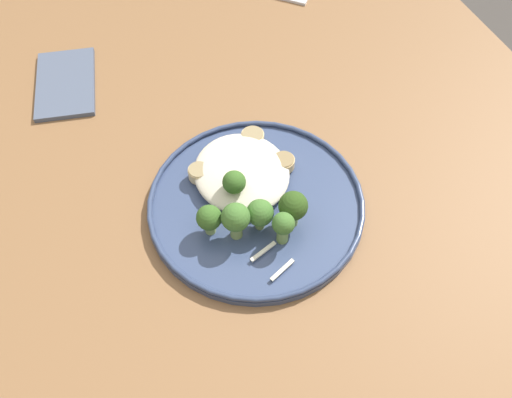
# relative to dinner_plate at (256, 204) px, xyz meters

# --- Properties ---
(ground) EXTENTS (6.00, 6.00, 0.00)m
(ground) POSITION_rel_dinner_plate_xyz_m (-0.00, 0.02, -0.75)
(ground) COLOR #47423D
(wooden_dining_table) EXTENTS (1.40, 1.00, 0.74)m
(wooden_dining_table) POSITION_rel_dinner_plate_xyz_m (-0.00, 0.02, -0.09)
(wooden_dining_table) COLOR brown
(wooden_dining_table) RESTS_ON ground
(dinner_plate) EXTENTS (0.29, 0.29, 0.02)m
(dinner_plate) POSITION_rel_dinner_plate_xyz_m (0.00, 0.00, 0.00)
(dinner_plate) COLOR #38476B
(dinner_plate) RESTS_ON wooden_dining_table
(noodle_bed) EXTENTS (0.14, 0.13, 0.03)m
(noodle_bed) POSITION_rel_dinner_plate_xyz_m (-0.05, -0.00, 0.01)
(noodle_bed) COLOR beige
(noodle_bed) RESTS_ON dinner_plate
(seared_scallop_tilted_round) EXTENTS (0.03, 0.03, 0.02)m
(seared_scallop_tilted_round) POSITION_rel_dinner_plate_xyz_m (-0.07, -0.06, 0.01)
(seared_scallop_tilted_round) COLOR #E5C689
(seared_scallop_tilted_round) RESTS_ON dinner_plate
(seared_scallop_front_small) EXTENTS (0.03, 0.03, 0.02)m
(seared_scallop_front_small) POSITION_rel_dinner_plate_xyz_m (-0.10, 0.04, 0.01)
(seared_scallop_front_small) COLOR #E5C689
(seared_scallop_front_small) RESTS_ON dinner_plate
(seared_scallop_left_edge) EXTENTS (0.03, 0.03, 0.02)m
(seared_scallop_left_edge) POSITION_rel_dinner_plate_xyz_m (-0.04, 0.06, 0.01)
(seared_scallop_left_edge) COLOR #DBB77A
(seared_scallop_left_edge) RESTS_ON dinner_plate
(seared_scallop_right_edge) EXTENTS (0.03, 0.03, 0.02)m
(seared_scallop_right_edge) POSITION_rel_dinner_plate_xyz_m (-0.03, 0.01, 0.01)
(seared_scallop_right_edge) COLOR #E5C689
(seared_scallop_right_edge) RESTS_ON dinner_plate
(broccoli_floret_center_pile) EXTENTS (0.04, 0.04, 0.05)m
(broccoli_floret_center_pile) POSITION_rel_dinner_plate_xyz_m (0.04, -0.01, 0.03)
(broccoli_floret_center_pile) COLOR #7A994C
(broccoli_floret_center_pile) RESTS_ON dinner_plate
(broccoli_floret_tall_stalk) EXTENTS (0.04, 0.04, 0.06)m
(broccoli_floret_tall_stalk) POSITION_rel_dinner_plate_xyz_m (0.04, -0.04, 0.04)
(broccoli_floret_tall_stalk) COLOR #89A356
(broccoli_floret_tall_stalk) RESTS_ON dinner_plate
(broccoli_floret_split_head) EXTENTS (0.03, 0.03, 0.05)m
(broccoli_floret_split_head) POSITION_rel_dinner_plate_xyz_m (-0.02, -0.02, 0.04)
(broccoli_floret_split_head) COLOR #7A994C
(broccoli_floret_split_head) RESTS_ON dinner_plate
(broccoli_floret_left_leaning) EXTENTS (0.04, 0.04, 0.06)m
(broccoli_floret_left_leaning) POSITION_rel_dinner_plate_xyz_m (0.05, 0.03, 0.04)
(broccoli_floret_left_leaning) COLOR #7A994C
(broccoli_floret_left_leaning) RESTS_ON dinner_plate
(broccoli_floret_near_rim) EXTENTS (0.03, 0.03, 0.05)m
(broccoli_floret_near_rim) POSITION_rel_dinner_plate_xyz_m (0.02, -0.07, 0.03)
(broccoli_floret_near_rim) COLOR #89A356
(broccoli_floret_near_rim) RESTS_ON dinner_plate
(broccoli_floret_small_sprig) EXTENTS (0.03, 0.03, 0.05)m
(broccoli_floret_small_sprig) POSITION_rel_dinner_plate_xyz_m (0.06, 0.01, 0.03)
(broccoli_floret_small_sprig) COLOR #7A994C
(broccoli_floret_small_sprig) RESTS_ON dinner_plate
(onion_sliver_long_sliver) EXTENTS (0.02, 0.04, 0.00)m
(onion_sliver_long_sliver) POSITION_rel_dinner_plate_xyz_m (0.11, -0.01, 0.01)
(onion_sliver_long_sliver) COLOR silver
(onion_sliver_long_sliver) RESTS_ON dinner_plate
(onion_sliver_short_strip) EXTENTS (0.02, 0.04, 0.00)m
(onion_sliver_short_strip) POSITION_rel_dinner_plate_xyz_m (0.07, -0.02, 0.01)
(onion_sliver_short_strip) COLOR silver
(onion_sliver_short_strip) RESTS_ON dinner_plate
(folded_napkin) EXTENTS (0.17, 0.12, 0.01)m
(folded_napkin) POSITION_rel_dinner_plate_xyz_m (-0.33, -0.19, -0.00)
(folded_napkin) COLOR #4C566B
(folded_napkin) RESTS_ON wooden_dining_table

